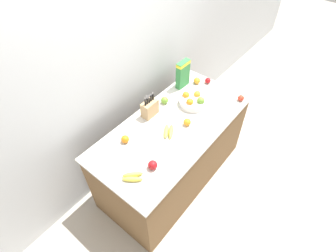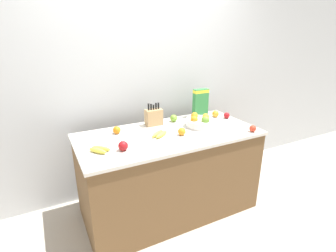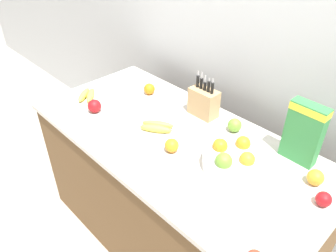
% 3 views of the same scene
% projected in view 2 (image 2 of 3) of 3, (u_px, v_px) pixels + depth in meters
% --- Properties ---
extents(ground_plane, '(14.00, 14.00, 0.00)m').
position_uv_depth(ground_plane, '(169.00, 208.00, 2.87)').
color(ground_plane, '#B2A899').
extents(wall_back, '(9.00, 0.06, 2.60)m').
position_uv_depth(wall_back, '(143.00, 80.00, 2.96)').
color(wall_back, silver).
rests_on(wall_back, ground_plane).
extents(counter, '(1.78, 0.85, 0.89)m').
position_uv_depth(counter, '(169.00, 173.00, 2.72)').
color(counter, brown).
rests_on(counter, ground_plane).
extents(knife_block, '(0.17, 0.10, 0.28)m').
position_uv_depth(knife_block, '(154.00, 117.00, 2.76)').
color(knife_block, tan).
rests_on(knife_block, counter).
extents(cereal_box, '(0.18, 0.07, 0.32)m').
position_uv_depth(cereal_box, '(201.00, 102.00, 3.01)').
color(cereal_box, '#338442').
rests_on(cereal_box, counter).
extents(fruit_bowl, '(0.30, 0.30, 0.13)m').
position_uv_depth(fruit_bowl, '(200.00, 122.00, 2.73)').
color(fruit_bowl, silver).
rests_on(fruit_bowl, counter).
extents(banana_bunch_left, '(0.20, 0.18, 0.04)m').
position_uv_depth(banana_bunch_left, '(160.00, 134.00, 2.49)').
color(banana_bunch_left, yellow).
rests_on(banana_bunch_left, counter).
extents(banana_bunch_right, '(0.18, 0.19, 0.04)m').
position_uv_depth(banana_bunch_right, '(99.00, 150.00, 2.16)').
color(banana_bunch_right, yellow).
rests_on(banana_bunch_right, counter).
extents(apple_front, '(0.08, 0.08, 0.08)m').
position_uv_depth(apple_front, '(123.00, 146.00, 2.18)').
color(apple_front, '#A31419').
rests_on(apple_front, counter).
extents(apple_rightmost, '(0.07, 0.07, 0.07)m').
position_uv_depth(apple_rightmost, '(227.00, 115.00, 2.99)').
color(apple_rightmost, '#A31419').
rests_on(apple_rightmost, counter).
extents(apple_by_knife_block, '(0.07, 0.07, 0.07)m').
position_uv_depth(apple_by_knife_block, '(253.00, 129.00, 2.59)').
color(apple_by_knife_block, red).
rests_on(apple_by_knife_block, counter).
extents(apple_rear, '(0.08, 0.08, 0.08)m').
position_uv_depth(apple_rear, '(174.00, 118.00, 2.87)').
color(apple_rear, '#6B9E33').
rests_on(apple_rear, counter).
extents(orange_mid_left, '(0.08, 0.08, 0.08)m').
position_uv_depth(orange_mid_left, '(117.00, 130.00, 2.54)').
color(orange_mid_left, orange).
rests_on(orange_mid_left, counter).
extents(orange_front_left, '(0.08, 0.08, 0.08)m').
position_uv_depth(orange_front_left, '(182.00, 131.00, 2.50)').
color(orange_front_left, orange).
rests_on(orange_front_left, counter).
extents(orange_back_center, '(0.08, 0.08, 0.08)m').
position_uv_depth(orange_back_center, '(215.00, 114.00, 3.03)').
color(orange_back_center, orange).
rests_on(orange_back_center, counter).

